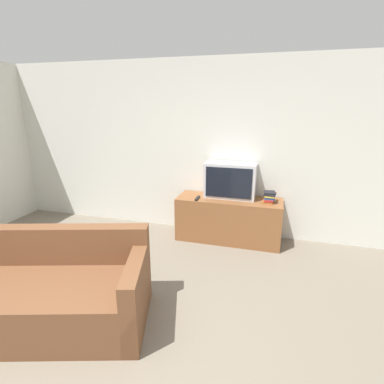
% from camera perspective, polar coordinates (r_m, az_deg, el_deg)
% --- Properties ---
extents(ground_plane, '(14.00, 14.00, 0.00)m').
position_cam_1_polar(ground_plane, '(2.75, -22.71, -30.51)').
color(ground_plane, '#756B5B').
extents(wall_back, '(9.00, 0.06, 2.60)m').
position_cam_1_polar(wall_back, '(4.66, -0.89, 8.35)').
color(wall_back, silver).
rests_on(wall_back, ground_plane).
extents(tv_stand, '(1.51, 0.51, 0.64)m').
position_cam_1_polar(tv_stand, '(4.46, 6.97, -5.21)').
color(tv_stand, brown).
rests_on(tv_stand, ground_plane).
extents(television, '(0.73, 0.34, 0.51)m').
position_cam_1_polar(television, '(4.37, 7.31, 2.24)').
color(television, silver).
rests_on(television, tv_stand).
extents(couch, '(2.27, 1.45, 0.82)m').
position_cam_1_polar(couch, '(3.25, -28.39, -16.75)').
color(couch, brown).
rests_on(couch, ground_plane).
extents(book_stack, '(0.18, 0.21, 0.15)m').
position_cam_1_polar(book_stack, '(4.29, 14.50, -0.92)').
color(book_stack, '#995623').
rests_on(book_stack, tv_stand).
extents(remote_on_stand, '(0.04, 0.20, 0.02)m').
position_cam_1_polar(remote_on_stand, '(4.31, 1.04, -1.19)').
color(remote_on_stand, black).
rests_on(remote_on_stand, tv_stand).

